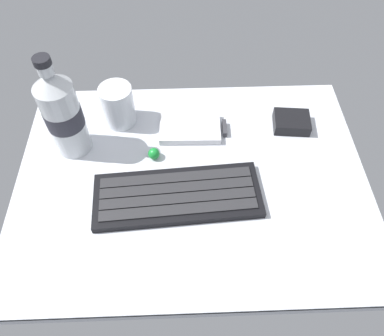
{
  "coord_description": "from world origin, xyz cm",
  "views": [
    {
      "loc": [
        -1.39,
        -38.83,
        56.19
      ],
      "look_at": [
        0.0,
        0.0,
        3.0
      ],
      "focal_mm": 34.99,
      "sensor_mm": 36.0,
      "label": 1
    }
  ],
  "objects_px": {
    "water_bottle": "(62,113)",
    "charger_block": "(291,122)",
    "keyboard": "(177,195)",
    "juice_cup": "(118,107)",
    "trackball_mouse": "(154,154)",
    "handheld_device": "(193,128)"
  },
  "relations": [
    {
      "from": "water_bottle",
      "to": "charger_block",
      "type": "relative_size",
      "value": 2.97
    },
    {
      "from": "water_bottle",
      "to": "handheld_device",
      "type": "bearing_deg",
      "value": 7.9
    },
    {
      "from": "charger_block",
      "to": "trackball_mouse",
      "type": "xyz_separation_m",
      "value": [
        -0.27,
        -0.07,
        -0.0
      ]
    },
    {
      "from": "keyboard",
      "to": "charger_block",
      "type": "height_order",
      "value": "charger_block"
    },
    {
      "from": "water_bottle",
      "to": "charger_block",
      "type": "height_order",
      "value": "water_bottle"
    },
    {
      "from": "juice_cup",
      "to": "charger_block",
      "type": "xyz_separation_m",
      "value": [
        0.34,
        -0.03,
        -0.03
      ]
    },
    {
      "from": "juice_cup",
      "to": "water_bottle",
      "type": "xyz_separation_m",
      "value": [
        -0.08,
        -0.07,
        0.05
      ]
    },
    {
      "from": "keyboard",
      "to": "water_bottle",
      "type": "relative_size",
      "value": 1.43
    },
    {
      "from": "handheld_device",
      "to": "charger_block",
      "type": "relative_size",
      "value": 1.85
    },
    {
      "from": "handheld_device",
      "to": "keyboard",
      "type": "bearing_deg",
      "value": -102.03
    },
    {
      "from": "handheld_device",
      "to": "juice_cup",
      "type": "relative_size",
      "value": 1.52
    },
    {
      "from": "juice_cup",
      "to": "trackball_mouse",
      "type": "distance_m",
      "value": 0.12
    },
    {
      "from": "charger_block",
      "to": "handheld_device",
      "type": "bearing_deg",
      "value": -178.5
    },
    {
      "from": "keyboard",
      "to": "juice_cup",
      "type": "bearing_deg",
      "value": 120.74
    },
    {
      "from": "handheld_device",
      "to": "trackball_mouse",
      "type": "height_order",
      "value": "trackball_mouse"
    },
    {
      "from": "trackball_mouse",
      "to": "keyboard",
      "type": "bearing_deg",
      "value": -64.97
    },
    {
      "from": "juice_cup",
      "to": "charger_block",
      "type": "height_order",
      "value": "juice_cup"
    },
    {
      "from": "charger_block",
      "to": "water_bottle",
      "type": "bearing_deg",
      "value": -175.04
    },
    {
      "from": "water_bottle",
      "to": "charger_block",
      "type": "distance_m",
      "value": 0.44
    },
    {
      "from": "charger_block",
      "to": "trackball_mouse",
      "type": "distance_m",
      "value": 0.28
    },
    {
      "from": "keyboard",
      "to": "water_bottle",
      "type": "bearing_deg",
      "value": 147.61
    },
    {
      "from": "keyboard",
      "to": "water_bottle",
      "type": "distance_m",
      "value": 0.25
    }
  ]
}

